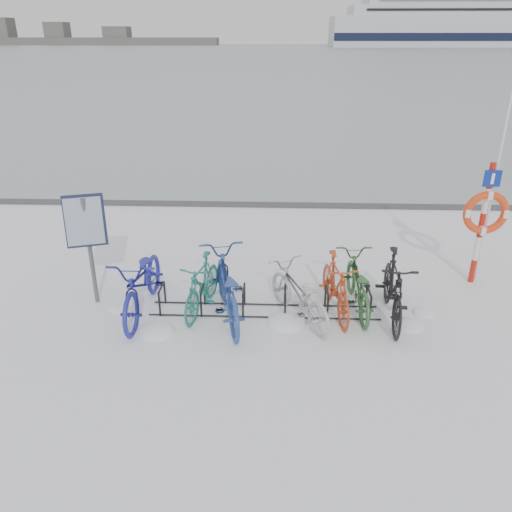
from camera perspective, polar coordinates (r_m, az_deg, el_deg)
ground at (r=8.84m, az=0.95°, el=-6.36°), size 900.00×900.00×0.00m
ice_sheet at (r=162.70m, az=2.53°, el=22.32°), size 400.00×298.00×0.02m
quay_edge at (r=14.24m, az=1.59°, el=5.87°), size 400.00×0.25×0.10m
bike_rack at (r=8.75m, az=0.96°, el=-5.34°), size 4.00×0.48×0.46m
info_board at (r=9.00m, az=-18.85°, el=3.12°), size 0.72×0.45×2.02m
lifebuoy_station at (r=10.18m, az=24.75°, el=4.49°), size 0.83×0.23×4.32m
cruise_ferry at (r=245.92m, az=25.93°, el=23.56°), size 136.15×25.68×44.73m
shoreline at (r=294.22m, az=-23.94°, el=21.72°), size 180.00×12.00×9.50m
bike_0 at (r=8.82m, az=-12.80°, el=-2.73°), size 0.80×2.25×1.18m
bike_1 at (r=8.74m, az=-6.20°, el=-3.11°), size 0.81×1.75×1.01m
bike_2 at (r=8.46m, az=-3.40°, el=-3.38°), size 1.28×2.35×1.17m
bike_3 at (r=8.45m, az=4.91°, el=-4.22°), size 1.47×1.93×0.97m
bike_4 at (r=8.70m, az=9.11°, el=-3.22°), size 0.75×1.83×1.07m
bike_5 at (r=8.92m, az=11.52°, el=-2.93°), size 0.75×1.94×1.00m
bike_6 at (r=8.71m, az=15.43°, el=-3.33°), size 0.71×2.02×1.19m
snow_drifts at (r=8.63m, az=2.44°, el=-7.21°), size 5.73×1.97×0.24m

